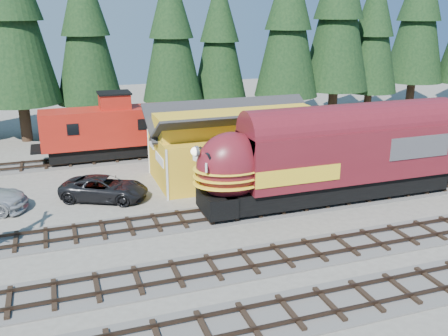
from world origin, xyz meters
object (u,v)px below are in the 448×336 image
object	(u,v)px
pickup_truck_a	(104,188)
depot	(239,138)
caboose	(105,130)
locomotive	(323,161)

from	to	relation	value
pickup_truck_a	depot	bearing A→B (deg)	-55.10
caboose	pickup_truck_a	bearing A→B (deg)	-97.24
locomotive	pickup_truck_a	size ratio (longest dim) A/B	3.14
depot	caboose	world-z (taller)	caboose
locomotive	caboose	distance (m)	18.34
depot	caboose	distance (m)	11.47
locomotive	caboose	size ratio (longest dim) A/B	1.79
caboose	locomotive	bearing A→B (deg)	-49.75
locomotive	depot	bearing A→B (deg)	116.10
depot	caboose	bearing A→B (deg)	139.13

